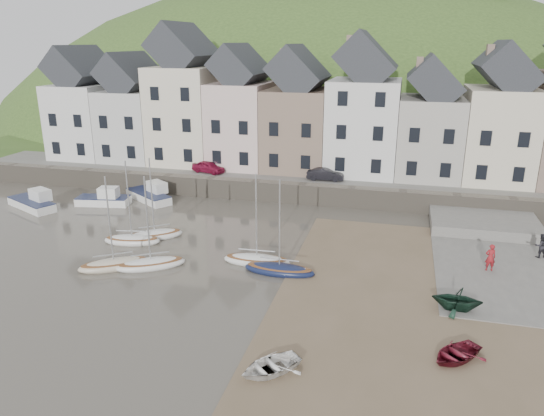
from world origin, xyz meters
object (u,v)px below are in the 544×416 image
(rowboat_white, at_px, (270,366))
(car_right, at_px, (325,174))
(rowboat_red, at_px, (456,354))
(sailboat_0, at_px, (132,240))
(person_red, at_px, (490,257))
(car_left, at_px, (208,167))
(rowboat_green, at_px, (457,299))
(person_dark, at_px, (541,246))

(rowboat_white, distance_m, car_right, 27.50)
(rowboat_red, bearing_deg, car_right, 154.76)
(sailboat_0, distance_m, car_right, 19.22)
(person_red, distance_m, car_left, 28.00)
(sailboat_0, distance_m, rowboat_white, 18.28)
(person_red, height_order, car_left, car_left)
(person_red, bearing_deg, rowboat_green, 56.47)
(rowboat_white, relative_size, car_left, 0.85)
(rowboat_red, bearing_deg, sailboat_0, -160.43)
(rowboat_white, height_order, car_right, car_right)
(rowboat_white, distance_m, car_left, 30.57)
(rowboat_white, bearing_deg, sailboat_0, -178.47)
(rowboat_white, distance_m, person_dark, 21.96)
(sailboat_0, distance_m, rowboat_green, 22.42)
(person_dark, bearing_deg, car_left, -40.14)
(person_dark, distance_m, car_left, 29.90)
(sailboat_0, bearing_deg, car_left, 89.69)
(rowboat_white, relative_size, rowboat_green, 1.10)
(rowboat_white, relative_size, rowboat_red, 1.05)
(rowboat_green, relative_size, car_right, 0.76)
(rowboat_green, bearing_deg, rowboat_red, -2.35)
(sailboat_0, distance_m, person_red, 24.42)
(car_left, xyz_separation_m, car_right, (11.63, 0.00, -0.01))
(rowboat_red, height_order, car_right, car_right)
(person_red, relative_size, car_right, 0.52)
(rowboat_green, distance_m, person_red, 6.24)
(person_red, distance_m, car_right, 18.82)
(sailboat_0, height_order, rowboat_red, sailboat_0)
(rowboat_green, bearing_deg, rowboat_white, -44.95)
(person_dark, height_order, car_left, car_left)
(car_left, bearing_deg, rowboat_red, -122.39)
(person_red, bearing_deg, sailboat_0, -7.76)
(rowboat_red, height_order, person_red, person_red)
(rowboat_green, xyz_separation_m, car_right, (-10.26, 19.61, 1.42))
(rowboat_green, distance_m, rowboat_red, 4.75)
(rowboat_red, bearing_deg, car_left, 174.14)
(rowboat_green, xyz_separation_m, rowboat_red, (-0.38, -4.72, -0.40))
(rowboat_green, xyz_separation_m, person_dark, (5.98, 8.82, 0.21))
(person_red, height_order, car_right, car_right)
(rowboat_white, xyz_separation_m, rowboat_green, (8.40, 7.77, 0.39))
(rowboat_red, bearing_deg, person_red, 117.70)
(rowboat_red, distance_m, person_dark, 14.97)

